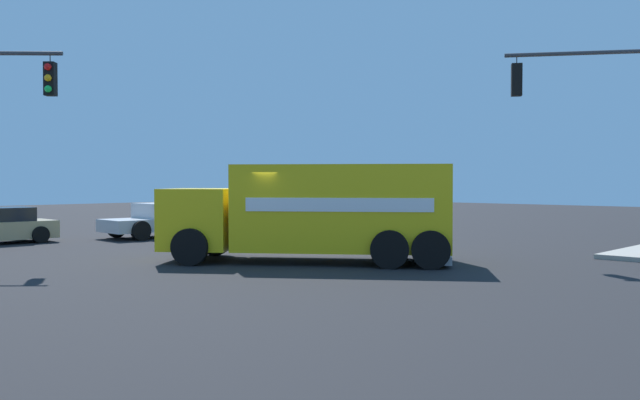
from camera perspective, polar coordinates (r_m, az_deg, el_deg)
The scene contains 4 objects.
ground_plane at distance 19.06m, azimuth -4.41°, elevation -5.19°, with size 100.00×100.00×0.00m, color black.
delivery_truck at distance 18.51m, azimuth -0.36°, elevation -0.96°, with size 7.87×6.72×2.71m.
traffic_light_secondary at distance 20.95m, azimuth 23.00°, elevation 6.60°, with size 3.45×2.30×6.09m.
pickup_silver at distance 27.77m, azimuth -13.11°, elevation -1.60°, with size 2.51×5.31×1.38m.
Camera 1 is at (-13.96, 12.79, 2.24)m, focal length 37.20 mm.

